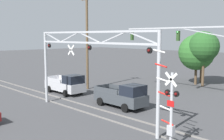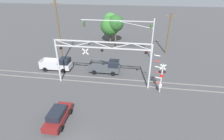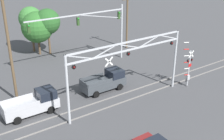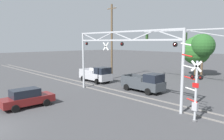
% 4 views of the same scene
% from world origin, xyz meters
% --- Properties ---
extents(rail_track_near, '(80.00, 0.08, 0.10)m').
position_xyz_m(rail_track_near, '(0.00, 12.49, 0.05)').
color(rail_track_near, gray).
rests_on(rail_track_near, ground_plane).
extents(rail_track_far, '(80.00, 0.08, 0.10)m').
position_xyz_m(rail_track_far, '(0.00, 13.92, 0.05)').
color(rail_track_far, gray).
rests_on(rail_track_far, ground_plane).
extents(crossing_gantry, '(13.06, 0.27, 6.47)m').
position_xyz_m(crossing_gantry, '(-0.02, 12.20, 4.55)').
color(crossing_gantry, '#B7BABF').
rests_on(crossing_gantry, ground_plane).
extents(crossing_signal_mast, '(1.71, 0.35, 5.39)m').
position_xyz_m(crossing_signal_mast, '(7.82, 11.40, 2.07)').
color(crossing_signal_mast, '#B7BABF').
rests_on(crossing_signal_mast, ground_plane).
extents(traffic_signal_span, '(13.46, 0.39, 7.51)m').
position_xyz_m(traffic_signal_span, '(3.61, 22.99, 5.31)').
color(traffic_signal_span, '#B7BABF').
rests_on(traffic_signal_span, ground_plane).
extents(pickup_truck_lead, '(4.90, 2.17, 2.10)m').
position_xyz_m(pickup_truck_lead, '(-0.18, 15.91, 0.98)').
color(pickup_truck_lead, '#3D4247').
rests_on(pickup_truck_lead, ground_plane).
extents(pickup_truck_following, '(5.09, 2.17, 2.10)m').
position_xyz_m(pickup_truck_following, '(-8.36, 15.70, 0.98)').
color(pickup_truck_following, '#B7B7BC').
rests_on(pickup_truck_following, ground_plane).
extents(sedan_waiting, '(1.92, 4.30, 1.57)m').
position_xyz_m(sedan_waiting, '(-3.22, 4.16, 0.78)').
color(sedan_waiting, maroon).
rests_on(sedan_waiting, ground_plane).
extents(utility_pole_left, '(1.80, 0.28, 10.78)m').
position_xyz_m(utility_pole_left, '(-8.94, 19.04, 5.54)').
color(utility_pole_left, brown).
rests_on(utility_pole_left, ground_plane).
extents(background_tree_beyond_span, '(4.46, 4.46, 6.31)m').
position_xyz_m(background_tree_beyond_span, '(-1.89, 30.83, 4.07)').
color(background_tree_beyond_span, brown).
rests_on(background_tree_beyond_span, ground_plane).
extents(background_tree_far_left_verge, '(3.43, 3.43, 6.74)m').
position_xyz_m(background_tree_far_left_verge, '(-2.11, 32.56, 4.99)').
color(background_tree_far_left_verge, brown).
rests_on(background_tree_far_left_verge, ground_plane).
extents(background_tree_far_right_verge, '(3.64, 3.64, 6.66)m').
position_xyz_m(background_tree_far_right_verge, '(-0.55, 30.18, 4.81)').
color(background_tree_far_right_verge, brown).
rests_on(background_tree_far_right_verge, ground_plane).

